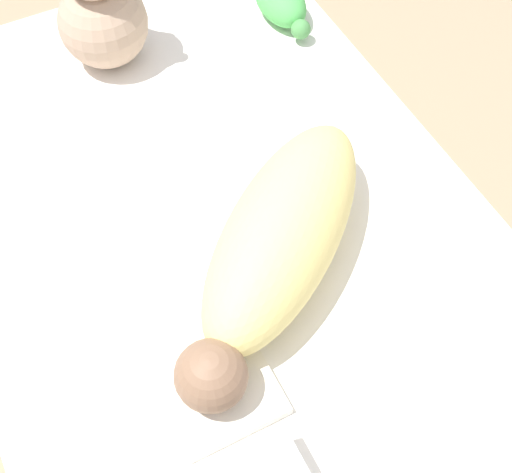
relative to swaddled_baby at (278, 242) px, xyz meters
name	(u,v)px	position (x,y,z in m)	size (l,w,h in m)	color
ground_plane	(233,290)	(-0.09, -0.05, -0.25)	(12.00, 12.00, 0.00)	#9E8466
bed_mattress	(232,268)	(-0.09, -0.05, -0.17)	(1.58, 0.97, 0.17)	white
burp_cloth	(207,368)	(0.12, -0.19, -0.08)	(0.25, 0.18, 0.02)	white
swaddled_baby	(278,242)	(0.00, 0.00, 0.00)	(0.47, 0.53, 0.17)	#EFDB7F
bunny_plush	(100,7)	(-0.66, -0.07, 0.05)	(0.19, 0.19, 0.37)	tan
turtle_plush	(281,2)	(-0.60, 0.33, -0.04)	(0.20, 0.10, 0.09)	#51B756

